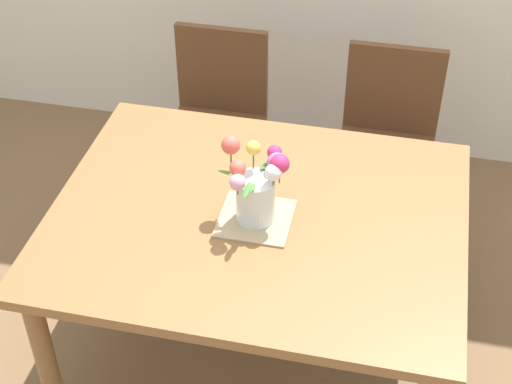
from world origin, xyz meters
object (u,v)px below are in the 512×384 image
dining_table (257,232)px  chair_right (388,135)px  flower_vase (257,186)px  chair_left (217,114)px

dining_table → chair_right: chair_right is taller
chair_right → flower_vase: (-0.39, -0.93, 0.37)m
chair_left → chair_right: same height
dining_table → flower_vase: flower_vase is taller
flower_vase → chair_right: bearing=67.5°
dining_table → chair_right: bearing=66.7°
dining_table → flower_vase: bearing=-79.1°
chair_left → chair_right: bearing=-180.0°
dining_table → chair_left: 1.00m
chair_right → flower_vase: size_ratio=3.14×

